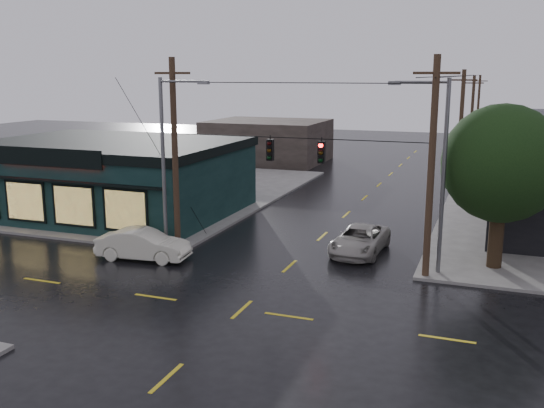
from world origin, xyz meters
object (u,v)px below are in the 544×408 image
(utility_pole_ne, at_px, (425,278))
(corner_tree, at_px, (502,164))
(utility_pole_nw, at_px, (178,250))
(sedan_cream, at_px, (143,245))
(suv_silver, at_px, (360,240))

(utility_pole_ne, bearing_deg, corner_tree, 39.54)
(utility_pole_nw, distance_m, utility_pole_ne, 13.00)
(corner_tree, bearing_deg, sedan_cream, -165.17)
(utility_pole_nw, xyz_separation_m, suv_silver, (9.26, 2.94, 0.71))
(corner_tree, bearing_deg, utility_pole_nw, -171.27)
(corner_tree, relative_size, utility_pole_nw, 0.77)
(utility_pole_nw, bearing_deg, corner_tree, 8.73)
(corner_tree, xyz_separation_m, suv_silver, (-6.71, 0.48, -4.47))
(utility_pole_ne, relative_size, sedan_cream, 2.13)
(utility_pole_ne, xyz_separation_m, suv_silver, (-3.74, 2.94, 0.71))
(utility_pole_nw, bearing_deg, suv_silver, 17.59)
(utility_pole_ne, relative_size, suv_silver, 1.99)
(utility_pole_nw, distance_m, sedan_cream, 2.33)
(utility_pole_ne, xyz_separation_m, sedan_cream, (-13.89, -2.01, 0.78))
(corner_tree, relative_size, utility_pole_ne, 0.77)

